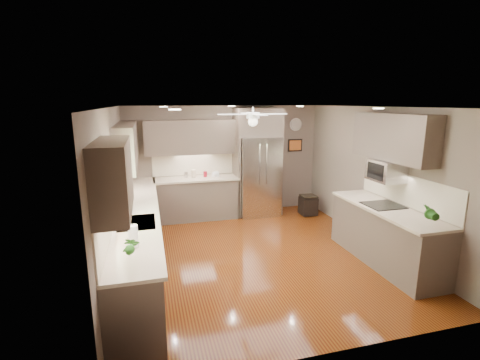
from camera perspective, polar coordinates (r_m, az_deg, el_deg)
name	(u,v)px	position (r m, az deg, el deg)	size (l,w,h in m)	color
floor	(257,255)	(6.15, 2.80, -12.12)	(5.00, 5.00, 0.00)	#461709
ceiling	(259,107)	(5.58, 3.08, 11.86)	(5.00, 5.00, 0.00)	white
wall_back	(225,160)	(8.11, -2.51, 3.24)	(4.50, 4.50, 0.00)	#6B5D51
wall_front	(337,242)	(3.56, 15.57, -9.74)	(4.50, 4.50, 0.00)	#6B5D51
wall_left	(114,193)	(5.50, -20.00, -2.08)	(5.00, 5.00, 0.00)	#6B5D51
wall_right	(376,177)	(6.77, 21.38, 0.48)	(5.00, 5.00, 0.00)	#6B5D51
canister_b	(186,175)	(7.76, -8.83, 0.87)	(0.08, 0.08, 0.13)	silver
canister_c	(194,174)	(7.75, -7.62, 1.05)	(0.10, 0.10, 0.17)	#BCA88D
canister_d	(205,174)	(7.80, -5.72, 0.95)	(0.09, 0.09, 0.13)	maroon
soap_bottle	(128,207)	(5.46, -17.89, -4.23)	(0.10, 0.10, 0.21)	white
potted_plant_left	(131,246)	(3.88, -17.43, -10.29)	(0.17, 0.12, 0.33)	#215819
potted_plant_right	(431,213)	(5.36, 28.85, -4.79)	(0.19, 0.16, 0.35)	#215819
bowl	(216,176)	(7.79, -4.01, 0.69)	(0.20, 0.20, 0.05)	#BCA88D
left_run	(138,236)	(5.85, -16.40, -8.83)	(0.65, 4.70, 1.45)	brown
back_run	(197,197)	(7.87, -7.15, -2.86)	(1.85, 0.65, 1.45)	brown
uppers	(205,143)	(6.14, -5.70, 6.01)	(4.50, 4.70, 0.95)	brown
window	(111,181)	(4.94, -20.38, -0.13)	(0.05, 1.12, 0.92)	#BFF2B2
sink	(137,224)	(5.10, -16.57, -7.01)	(0.50, 0.70, 0.32)	silver
refrigerator	(258,164)	(7.98, 2.95, 2.63)	(1.06, 0.75, 2.45)	silver
right_run	(385,234)	(6.17, 22.76, -8.18)	(0.70, 2.20, 1.45)	brown
microwave	(386,171)	(6.16, 22.86, 1.41)	(0.43, 0.55, 0.34)	silver
ceiling_fan	(253,117)	(5.88, 2.14, 10.27)	(1.18, 1.18, 0.32)	white
recessed_lights	(249,107)	(5.96, 1.49, 11.87)	(2.84, 3.14, 0.01)	white
wall_clock	(296,124)	(8.55, 9.13, 8.98)	(0.30, 0.03, 0.30)	white
framed_print	(295,145)	(8.59, 9.03, 5.65)	(0.36, 0.03, 0.30)	black
stool	(308,205)	(8.23, 11.12, -4.08)	(0.37, 0.37, 0.45)	black
paper_towel	(133,236)	(4.20, -17.12, -8.80)	(0.11, 0.11, 0.28)	white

